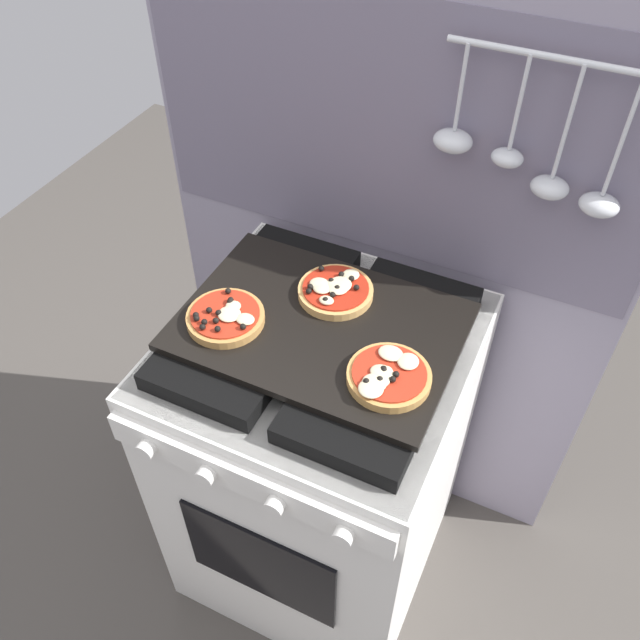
# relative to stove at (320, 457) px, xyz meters

# --- Properties ---
(ground_plane) EXTENTS (4.00, 4.00, 0.00)m
(ground_plane) POSITION_rel_stove_xyz_m (0.00, 0.00, -0.45)
(ground_plane) COLOR #4C4742
(kitchen_backsplash) EXTENTS (1.10, 0.09, 1.55)m
(kitchen_backsplash) POSITION_rel_stove_xyz_m (0.00, 0.34, 0.34)
(kitchen_backsplash) COLOR gray
(kitchen_backsplash) RESTS_ON ground_plane
(stove) EXTENTS (0.60, 0.64, 0.90)m
(stove) POSITION_rel_stove_xyz_m (0.00, 0.00, 0.00)
(stove) COLOR white
(stove) RESTS_ON ground_plane
(baking_tray) EXTENTS (0.54, 0.38, 0.02)m
(baking_tray) POSITION_rel_stove_xyz_m (0.00, 0.00, 0.46)
(baking_tray) COLOR black
(baking_tray) RESTS_ON stove
(pizza_left) EXTENTS (0.15, 0.15, 0.03)m
(pizza_left) POSITION_rel_stove_xyz_m (-0.17, -0.07, 0.48)
(pizza_left) COLOR #C18947
(pizza_left) RESTS_ON baking_tray
(pizza_right) EXTENTS (0.15, 0.15, 0.03)m
(pizza_right) POSITION_rel_stove_xyz_m (0.17, -0.08, 0.48)
(pizza_right) COLOR tan
(pizza_right) RESTS_ON baking_tray
(pizza_center) EXTENTS (0.15, 0.15, 0.03)m
(pizza_center) POSITION_rel_stove_xyz_m (-0.01, 0.09, 0.48)
(pizza_center) COLOR tan
(pizza_center) RESTS_ON baking_tray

